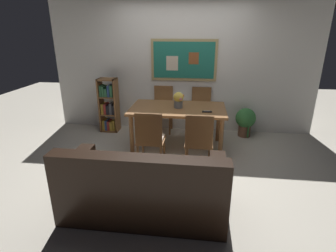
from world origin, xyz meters
TOP-DOWN VIEW (x-y plane):
  - ground_plane at (0.00, 0.00)m, footprint 12.00×12.00m
  - wall_back_with_painting at (0.00, 1.52)m, footprint 5.20×0.14m
  - dining_table at (0.01, 0.52)m, footprint 1.60×0.96m
  - dining_chair_far_right at (0.40, 1.33)m, footprint 0.40×0.41m
  - dining_chair_near_right at (0.39, -0.31)m, footprint 0.40×0.41m
  - dining_chair_far_left at (-0.36, 1.36)m, footprint 0.40×0.41m
  - dining_chair_near_left at (-0.31, -0.31)m, footprint 0.40×0.41m
  - leather_couch at (-0.20, -1.32)m, footprint 1.80×0.84m
  - bookshelf at (-1.45, 1.19)m, footprint 0.36×0.28m
  - potted_ivy at (1.27, 1.22)m, footprint 0.38×0.38m
  - flower_vase at (0.02, 0.52)m, footprint 0.18×0.18m
  - tv_remote at (0.50, 0.31)m, footprint 0.16×0.05m

SIDE VIEW (x-z plane):
  - ground_plane at x=0.00m, z-range 0.00..0.00m
  - leather_couch at x=-0.20m, z-range -0.11..0.73m
  - potted_ivy at x=1.27m, z-range 0.02..0.62m
  - bookshelf at x=-1.45m, z-range -0.03..1.05m
  - dining_chair_far_right at x=0.40m, z-range 0.08..0.99m
  - dining_chair_near_right at x=0.39m, z-range 0.08..0.99m
  - dining_chair_far_left at x=-0.36m, z-range 0.08..0.99m
  - dining_chair_near_left at x=-0.31m, z-range 0.08..0.99m
  - dining_table at x=0.01m, z-range 0.28..1.02m
  - tv_remote at x=0.50m, z-range 0.74..0.76m
  - flower_vase at x=0.02m, z-range 0.75..1.02m
  - wall_back_with_painting at x=0.00m, z-range 0.00..2.60m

